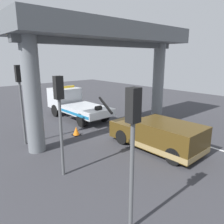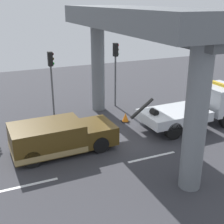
# 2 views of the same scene
# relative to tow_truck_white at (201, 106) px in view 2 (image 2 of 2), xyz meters

# --- Properties ---
(ground_plane) EXTENTS (60.00, 40.00, 0.10)m
(ground_plane) POSITION_rel_tow_truck_white_xyz_m (-4.79, -0.02, -1.25)
(ground_plane) COLOR #38383D
(lane_stripe_west) EXTENTS (2.60, 0.16, 0.01)m
(lane_stripe_west) POSITION_rel_tow_truck_white_xyz_m (-10.79, -2.42, -1.20)
(lane_stripe_west) COLOR silver
(lane_stripe_west) RESTS_ON ground
(lane_stripe_mid) EXTENTS (2.60, 0.16, 0.01)m
(lane_stripe_mid) POSITION_rel_tow_truck_white_xyz_m (-4.79, -2.42, -1.20)
(lane_stripe_mid) COLOR silver
(lane_stripe_mid) RESTS_ON ground
(tow_truck_white) EXTENTS (7.28, 2.53, 2.46)m
(tow_truck_white) POSITION_rel_tow_truck_white_xyz_m (0.00, 0.00, 0.00)
(tow_truck_white) COLOR silver
(tow_truck_white) RESTS_ON ground
(towed_van_green) EXTENTS (5.24, 2.31, 1.58)m
(towed_van_green) POSITION_rel_tow_truck_white_xyz_m (-8.79, -0.02, -0.42)
(towed_van_green) COLOR #4C3814
(towed_van_green) RESTS_ON ground
(overpass_structure) EXTENTS (3.60, 12.25, 6.90)m
(overpass_structure) POSITION_rel_tow_truck_white_xyz_m (-4.65, -0.02, 4.60)
(overpass_structure) COLOR slate
(overpass_structure) RESTS_ON ground
(traffic_light_far) EXTENTS (0.39, 0.32, 4.19)m
(traffic_light_far) POSITION_rel_tow_truck_white_xyz_m (-7.77, 5.24, 1.86)
(traffic_light_far) COLOR #515456
(traffic_light_far) RESTS_ON ground
(traffic_light_mid) EXTENTS (0.39, 0.32, 4.49)m
(traffic_light_mid) POSITION_rel_tow_truck_white_xyz_m (-3.27, 5.24, 2.06)
(traffic_light_mid) COLOR #515456
(traffic_light_mid) RESTS_ON ground
(traffic_cone_orange) EXTENTS (0.47, 0.47, 0.56)m
(traffic_cone_orange) POSITION_rel_tow_truck_white_xyz_m (-3.95, 2.23, -0.94)
(traffic_cone_orange) COLOR orange
(traffic_cone_orange) RESTS_ON ground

